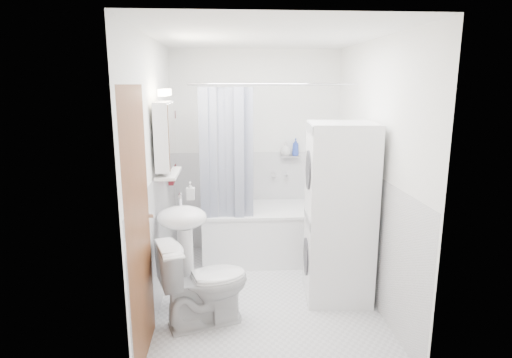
{
  "coord_description": "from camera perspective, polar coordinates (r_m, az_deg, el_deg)",
  "views": [
    {
      "loc": [
        -0.36,
        -3.78,
        2.0
      ],
      "look_at": [
        -0.08,
        0.15,
        1.12
      ],
      "focal_mm": 30.0,
      "sensor_mm": 36.0,
      "label": 1
    }
  ],
  "objects": [
    {
      "name": "floor",
      "position": [
        4.3,
        1.28,
        -15.23
      ],
      "size": [
        2.6,
        2.6,
        0.0
      ],
      "primitive_type": "plane",
      "color": "silver",
      "rests_on": "ground"
    },
    {
      "name": "room_walls",
      "position": [
        3.84,
        1.38,
        4.83
      ],
      "size": [
        2.6,
        2.6,
        2.6
      ],
      "color": "white",
      "rests_on": "ground"
    },
    {
      "name": "wainscot",
      "position": [
        4.33,
        0.95,
        -6.36
      ],
      "size": [
        1.98,
        2.58,
        2.58
      ],
      "color": "white",
      "rests_on": "ground"
    },
    {
      "name": "door",
      "position": [
        3.44,
        -13.79,
        -4.78
      ],
      "size": [
        0.05,
        2.0,
        2.0
      ],
      "color": "brown",
      "rests_on": "ground"
    },
    {
      "name": "bathtub",
      "position": [
        5.02,
        2.11,
        -6.84
      ],
      "size": [
        1.6,
        0.76,
        0.61
      ],
      "color": "white",
      "rests_on": "ground"
    },
    {
      "name": "tub_spout",
      "position": [
        5.2,
        3.96,
        0.61
      ],
      "size": [
        0.04,
        0.12,
        0.04
      ],
      "primitive_type": "cylinder",
      "rotation": [
        1.57,
        0.0,
        0.0
      ],
      "color": "silver",
      "rests_on": "room_walls"
    },
    {
      "name": "curtain_rod",
      "position": [
        4.42,
        2.73,
        12.52
      ],
      "size": [
        1.78,
        0.02,
        0.02
      ],
      "primitive_type": "cylinder",
      "rotation": [
        0.0,
        1.57,
        0.0
      ],
      "color": "silver",
      "rests_on": "room_walls"
    },
    {
      "name": "shower_curtain",
      "position": [
        4.45,
        -3.98,
        2.79
      ],
      "size": [
        0.55,
        0.02,
        1.45
      ],
      "color": "#121B40",
      "rests_on": "curtain_rod"
    },
    {
      "name": "sink",
      "position": [
        3.89,
        -9.69,
        -7.14
      ],
      "size": [
        0.44,
        0.37,
        1.04
      ],
      "color": "white",
      "rests_on": "ground"
    },
    {
      "name": "medicine_cabinet",
      "position": [
        3.95,
        -12.02,
        5.93
      ],
      "size": [
        0.13,
        0.5,
        0.71
      ],
      "color": "white",
      "rests_on": "room_walls"
    },
    {
      "name": "shelf",
      "position": [
        4.0,
        -11.57,
        0.73
      ],
      "size": [
        0.18,
        0.54,
        0.02
      ],
      "primitive_type": "cube",
      "color": "silver",
      "rests_on": "room_walls"
    },
    {
      "name": "shower_caddy",
      "position": [
        5.15,
        4.57,
        3.0
      ],
      "size": [
        0.22,
        0.06,
        0.02
      ],
      "primitive_type": "cube",
      "color": "silver",
      "rests_on": "room_walls"
    },
    {
      "name": "towel",
      "position": [
        4.62,
        -11.24,
        4.32
      ],
      "size": [
        0.07,
        0.32,
        0.77
      ],
      "color": "#4C0F15",
      "rests_on": "room_walls"
    },
    {
      "name": "washer_dryer",
      "position": [
        4.05,
        11.0,
        -4.42
      ],
      "size": [
        0.65,
        0.64,
        1.67
      ],
      "rotation": [
        0.0,
        0.0,
        -0.09
      ],
      "color": "white",
      "rests_on": "ground"
    },
    {
      "name": "toilet",
      "position": [
        3.72,
        -6.89,
        -13.58
      ],
      "size": [
        0.85,
        0.64,
        0.74
      ],
      "primitive_type": "imported",
      "rotation": [
        0.0,
        0.0,
        1.89
      ],
      "color": "white",
      "rests_on": "ground"
    },
    {
      "name": "soap_pump",
      "position": [
        4.18,
        -8.72,
        -2.17
      ],
      "size": [
        0.08,
        0.17,
        0.08
      ],
      "primitive_type": "imported",
      "color": "gray",
      "rests_on": "sink"
    },
    {
      "name": "shelf_bottle",
      "position": [
        3.85,
        -11.89,
        0.97
      ],
      "size": [
        0.07,
        0.18,
        0.07
      ],
      "primitive_type": "imported",
      "color": "gray",
      "rests_on": "shelf"
    },
    {
      "name": "shelf_cup",
      "position": [
        4.11,
        -11.4,
        1.93
      ],
      "size": [
        0.1,
        0.09,
        0.1
      ],
      "primitive_type": "imported",
      "color": "gray",
      "rests_on": "shelf"
    },
    {
      "name": "shampoo_a",
      "position": [
        5.13,
        3.96,
        3.83
      ],
      "size": [
        0.13,
        0.17,
        0.13
      ],
      "primitive_type": "imported",
      "color": "gray",
      "rests_on": "shower_caddy"
    },
    {
      "name": "shampoo_b",
      "position": [
        5.15,
        5.28,
        3.56
      ],
      "size": [
        0.08,
        0.21,
        0.08
      ],
      "primitive_type": "imported",
      "color": "#2B44AF",
      "rests_on": "shower_caddy"
    }
  ]
}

